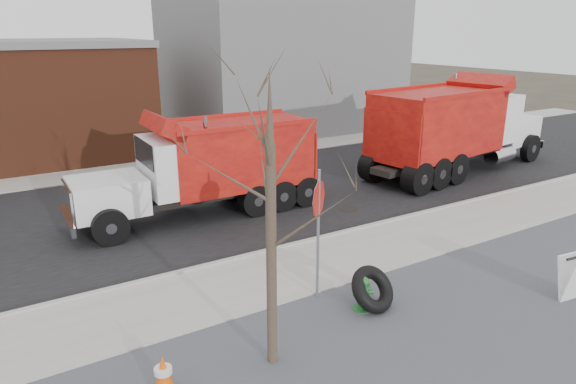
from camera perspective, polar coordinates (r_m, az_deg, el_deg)
ground at (r=13.11m, az=4.88°, el=-8.25°), size 120.00×120.00×0.00m
gravel_verge at (r=10.85m, az=16.18°, el=-14.82°), size 60.00×5.00×0.03m
sidewalk at (r=13.28m, az=4.25°, el=-7.74°), size 60.00×2.50×0.06m
curb at (r=14.25m, az=1.21°, el=-5.74°), size 60.00×0.15×0.11m
road at (r=18.18m, az=-6.85°, el=-0.74°), size 60.00×9.40×0.02m
far_sidewalk at (r=23.29m, az=-12.74°, el=3.11°), size 60.00×2.00×0.06m
building_grey at (r=31.85m, az=-1.04°, el=14.59°), size 12.00×10.00×8.00m
bare_tree at (r=8.23m, az=-1.95°, el=0.55°), size 3.20×3.20×5.20m
fire_hydrant at (r=11.14m, az=8.35°, el=-11.26°), size 0.45×0.44×0.79m
truck_tire at (r=11.18m, az=9.38°, el=-10.61°), size 1.21×1.08×1.00m
stop_sign at (r=10.85m, az=3.40°, el=-2.36°), size 0.65×0.52×2.96m
sandwich_board at (r=12.95m, az=29.29°, el=-8.28°), size 0.80×0.56×1.04m
traffic_cone_near at (r=9.05m, az=-13.67°, el=-19.14°), size 0.38×0.38×0.73m
dump_truck_red_a at (r=22.20m, az=18.19°, el=7.10°), size 9.83×3.78×3.89m
dump_truck_red_b at (r=16.35m, az=-8.76°, el=3.19°), size 7.82×2.35×3.31m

